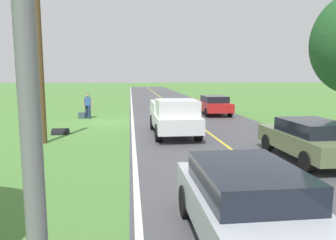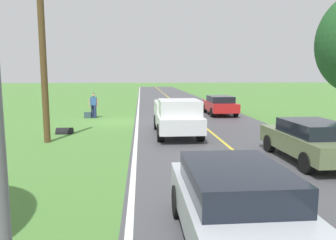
{
  "view_description": "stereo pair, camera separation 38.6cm",
  "coord_description": "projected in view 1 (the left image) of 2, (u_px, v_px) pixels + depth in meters",
  "views": [
    {
      "loc": [
        -1.18,
        20.61,
        2.97
      ],
      "look_at": [
        -2.52,
        9.14,
        1.35
      ],
      "focal_mm": 34.73,
      "sensor_mm": 36.0,
      "label": 1
    },
    {
      "loc": [
        -1.56,
        20.65,
        2.97
      ],
      "look_at": [
        -2.52,
        9.14,
        1.35
      ],
      "focal_mm": 34.73,
      "sensor_mm": 36.0,
      "label": 2
    }
  ],
  "objects": [
    {
      "name": "sedan_near_oncoming",
      "position": [
        214.0,
        104.0,
        24.32
      ],
      "size": [
        1.94,
        4.41,
        1.41
      ],
      "color": "red",
      "rests_on": "ground"
    },
    {
      "name": "pickup_truck_passing",
      "position": [
        174.0,
        116.0,
        15.89
      ],
      "size": [
        2.11,
        5.4,
        1.82
      ],
      "color": "silver",
      "rests_on": "ground"
    },
    {
      "name": "drainage_culvert",
      "position": [
        61.0,
        134.0,
        16.34
      ],
      "size": [
        0.8,
        0.6,
        0.6
      ],
      "primitive_type": "cylinder",
      "rotation": [
        0.0,
        1.57,
        0.0
      ],
      "color": "black",
      "rests_on": "ground"
    },
    {
      "name": "sedan_mid_oncoming",
      "position": [
        309.0,
        139.0,
        11.31
      ],
      "size": [
        1.97,
        4.42,
        1.41
      ],
      "color": "#66754C",
      "rests_on": "ground"
    },
    {
      "name": "ground_plane",
      "position": [
        112.0,
        122.0,
        20.55
      ],
      "size": [
        200.0,
        200.0,
        0.0
      ],
      "primitive_type": "plane",
      "color": "#4C7F38"
    },
    {
      "name": "sedan_ahead_same_lane",
      "position": [
        249.0,
        205.0,
        5.55
      ],
      "size": [
        1.94,
        4.41,
        1.41
      ],
      "color": "#B2B7C1",
      "rests_on": "ground"
    },
    {
      "name": "utility_pole_roadside",
      "position": [
        40.0,
        61.0,
        13.71
      ],
      "size": [
        0.28,
        0.28,
        7.09
      ],
      "primitive_type": "cylinder",
      "color": "brown",
      "rests_on": "ground"
    },
    {
      "name": "lane_edge_line",
      "position": [
        132.0,
        122.0,
        20.7
      ],
      "size": [
        0.16,
        117.6,
        0.0
      ],
      "primitive_type": "cube",
      "color": "silver",
      "rests_on": "ground"
    },
    {
      "name": "suitcase_carried",
      "position": [
        82.0,
        115.0,
        22.15
      ],
      "size": [
        0.46,
        0.2,
        0.42
      ],
      "primitive_type": "cube",
      "rotation": [
        0.0,
        0.0,
        1.56
      ],
      "color": "#384C56",
      "rests_on": "ground"
    },
    {
      "name": "hitchhiker_walking",
      "position": [
        88.0,
        104.0,
        22.17
      ],
      "size": [
        0.62,
        0.51,
        1.75
      ],
      "color": "navy",
      "rests_on": "ground"
    },
    {
      "name": "lane_centre_line",
      "position": [
        192.0,
        121.0,
        21.15
      ],
      "size": [
        0.14,
        117.6,
        0.0
      ],
      "primitive_type": "cube",
      "color": "gold",
      "rests_on": "ground"
    },
    {
      "name": "road_surface",
      "position": [
        192.0,
        121.0,
        21.15
      ],
      "size": [
        8.1,
        120.0,
        0.0
      ],
      "primitive_type": "cube",
      "color": "#47474C",
      "rests_on": "ground"
    }
  ]
}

